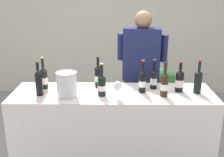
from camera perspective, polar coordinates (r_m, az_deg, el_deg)
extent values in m
cube|color=beige|center=(5.21, 0.49, 11.89)|extent=(8.00, 0.10, 2.80)
cube|color=beige|center=(2.99, 0.18, -11.83)|extent=(2.06, 0.60, 1.00)
cylinder|color=black|center=(2.89, 8.73, -0.37)|extent=(0.07, 0.07, 0.18)
cone|color=black|center=(2.85, 8.83, 1.58)|extent=(0.07, 0.07, 0.03)
cylinder|color=black|center=(2.84, 8.89, 2.76)|extent=(0.03, 0.03, 0.10)
cylinder|color=#333338|center=(2.82, 8.95, 3.83)|extent=(0.03, 0.03, 0.01)
cylinder|color=silver|center=(2.89, 8.72, -0.54)|extent=(0.07, 0.07, 0.07)
cylinder|color=black|center=(2.94, -14.10, -0.23)|extent=(0.08, 0.08, 0.19)
cone|color=black|center=(2.91, -14.28, 1.91)|extent=(0.08, 0.08, 0.04)
cylinder|color=black|center=(2.89, -14.38, 3.19)|extent=(0.03, 0.03, 0.10)
cylinder|color=#B79333|center=(2.88, -14.47, 4.24)|extent=(0.03, 0.03, 0.01)
cylinder|color=beige|center=(2.95, -14.08, -0.41)|extent=(0.08, 0.08, 0.07)
cylinder|color=black|center=(2.86, 17.58, -0.93)|extent=(0.08, 0.08, 0.21)
cone|color=black|center=(2.82, 17.81, 1.34)|extent=(0.08, 0.08, 0.03)
cylinder|color=black|center=(2.80, 17.93, 2.50)|extent=(0.03, 0.03, 0.09)
cylinder|color=maroon|center=(2.79, 18.04, 3.54)|extent=(0.03, 0.03, 0.01)
cylinder|color=black|center=(2.77, -15.04, -1.24)|extent=(0.07, 0.07, 0.22)
cone|color=black|center=(2.73, -15.27, 1.29)|extent=(0.07, 0.07, 0.04)
cylinder|color=black|center=(2.71, -15.37, 2.38)|extent=(0.03, 0.03, 0.07)
cylinder|color=black|center=(2.70, -15.44, 3.24)|extent=(0.03, 0.03, 0.01)
cylinder|color=black|center=(2.76, 6.38, -0.88)|extent=(0.07, 0.07, 0.20)
cone|color=black|center=(2.72, 6.47, 1.53)|extent=(0.07, 0.07, 0.04)
cylinder|color=black|center=(2.71, 6.52, 2.75)|extent=(0.03, 0.03, 0.08)
cylinder|color=maroon|center=(2.70, 6.55, 3.72)|extent=(0.04, 0.04, 0.01)
cylinder|color=silver|center=(2.77, 6.37, -1.08)|extent=(0.07, 0.07, 0.06)
cylinder|color=black|center=(2.90, -2.92, 0.21)|extent=(0.07, 0.07, 0.21)
cone|color=black|center=(2.86, -2.96, 2.47)|extent=(0.07, 0.07, 0.03)
cylinder|color=black|center=(2.85, -2.97, 3.54)|extent=(0.03, 0.03, 0.08)
cylinder|color=black|center=(2.84, -2.99, 4.46)|extent=(0.03, 0.03, 0.01)
cylinder|color=white|center=(2.90, -2.91, 0.01)|extent=(0.07, 0.07, 0.06)
cylinder|color=black|center=(2.67, -2.16, -1.76)|extent=(0.08, 0.08, 0.18)
cone|color=black|center=(2.63, -2.18, 0.47)|extent=(0.08, 0.08, 0.04)
cylinder|color=black|center=(2.61, -2.20, 1.89)|extent=(0.03, 0.03, 0.10)
cylinder|color=#B79333|center=(2.59, -2.22, 3.07)|extent=(0.04, 0.04, 0.01)
cylinder|color=silver|center=(2.67, -2.15, -1.94)|extent=(0.08, 0.08, 0.05)
cylinder|color=black|center=(2.86, 13.96, -0.77)|extent=(0.08, 0.08, 0.20)
cone|color=black|center=(2.82, 14.14, 1.44)|extent=(0.08, 0.08, 0.03)
cylinder|color=black|center=(2.81, 14.23, 2.51)|extent=(0.03, 0.03, 0.07)
cylinder|color=maroon|center=(2.80, 14.30, 3.36)|extent=(0.03, 0.03, 0.01)
cylinder|color=silver|center=(2.86, 13.95, -0.95)|extent=(0.08, 0.08, 0.08)
cylinder|color=black|center=(2.69, 10.91, -1.52)|extent=(0.07, 0.07, 0.22)
cone|color=black|center=(2.65, 11.08, 0.97)|extent=(0.07, 0.07, 0.03)
cylinder|color=black|center=(2.63, 11.16, 2.20)|extent=(0.03, 0.03, 0.09)
cylinder|color=black|center=(2.62, 11.22, 3.25)|extent=(0.04, 0.04, 0.01)
cylinder|color=silver|center=(2.69, 10.90, -1.74)|extent=(0.07, 0.07, 0.06)
cylinder|color=silver|center=(2.63, 1.16, -4.11)|extent=(0.07, 0.07, 0.00)
cylinder|color=silver|center=(2.62, 1.17, -3.30)|extent=(0.01, 0.01, 0.08)
ellipsoid|color=silver|center=(2.59, 1.18, -1.59)|extent=(0.07, 0.07, 0.10)
ellipsoid|color=maroon|center=(2.59, 1.18, -1.95)|extent=(0.06, 0.06, 0.03)
cylinder|color=silver|center=(2.67, -9.47, -1.31)|extent=(0.20, 0.20, 0.24)
torus|color=silver|center=(2.63, -9.61, 1.21)|extent=(0.20, 0.20, 0.01)
cube|color=black|center=(3.53, 5.87, -7.34)|extent=(0.42, 0.30, 0.95)
cube|color=#191E47|center=(3.26, 6.33, 5.15)|extent=(0.47, 0.31, 0.62)
sphere|color=#8C664C|center=(3.19, 6.59, 12.18)|extent=(0.20, 0.20, 0.20)
cylinder|color=#191E47|center=(3.24, 10.93, 6.19)|extent=(0.08, 0.08, 0.31)
cylinder|color=#191E47|center=(3.27, 1.85, 6.63)|extent=(0.08, 0.08, 0.31)
cylinder|color=brown|center=(4.19, 10.04, -8.38)|extent=(0.34, 0.34, 0.27)
sphere|color=#23562D|center=(4.11, 11.63, -1.81)|extent=(0.29, 0.29, 0.29)
sphere|color=#23562D|center=(4.04, 10.94, -1.76)|extent=(0.33, 0.33, 0.33)
sphere|color=#23562D|center=(3.84, 10.26, -1.19)|extent=(0.46, 0.46, 0.46)
sphere|color=#23562D|center=(3.87, 9.53, -2.32)|extent=(0.30, 0.30, 0.30)
cylinder|color=#4C3823|center=(4.01, 10.38, -2.85)|extent=(0.05, 0.05, 0.60)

